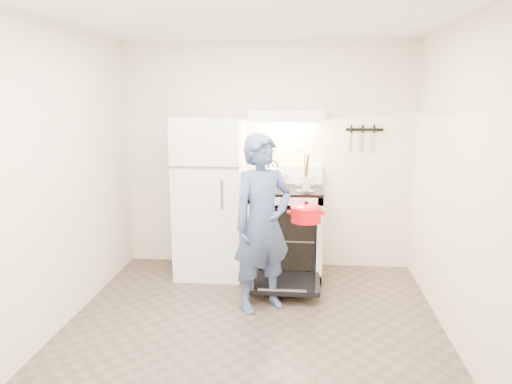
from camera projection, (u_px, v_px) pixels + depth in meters
floor at (250, 337)px, 4.04m from camera, size 3.60×3.60×0.00m
back_wall at (267, 156)px, 5.55m from camera, size 3.20×0.02×2.50m
refrigerator at (211, 196)px, 5.34m from camera, size 0.70×0.70×1.70m
stove_body at (286, 233)px, 5.36m from camera, size 0.76×0.65×0.92m
cooktop at (287, 190)px, 5.27m from camera, size 0.76×0.65×0.03m
backsplash at (288, 175)px, 5.52m from camera, size 0.76×0.07×0.20m
oven_door at (283, 283)px, 4.85m from camera, size 0.70×0.54×0.04m
oven_rack at (286, 235)px, 5.37m from camera, size 0.60×0.52×0.01m
range_hood at (288, 115)px, 5.19m from camera, size 0.76×0.50×0.12m
knife_strip at (364, 130)px, 5.37m from camera, size 0.40×0.02×0.03m
pizza_stone at (283, 231)px, 5.45m from camera, size 0.29×0.29×0.02m
tea_kettle at (273, 172)px, 5.47m from camera, size 0.22×0.18×0.26m
utensil_jar at (306, 184)px, 5.00m from camera, size 0.11×0.11×0.13m
person at (263, 224)px, 4.44m from camera, size 0.70×0.65×1.60m
dutch_oven at (306, 215)px, 4.70m from camera, size 0.36×0.29×0.23m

